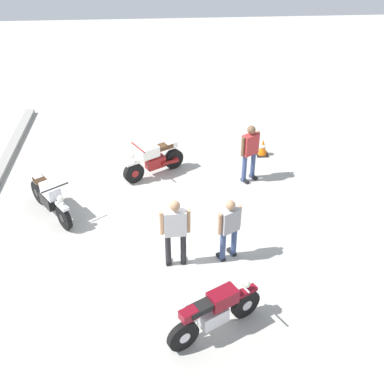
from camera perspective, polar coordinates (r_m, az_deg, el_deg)
ground_plane at (r=12.12m, az=-4.04°, el=-4.00°), size 40.00×40.00×0.00m
motorcycle_maroon_cruiser at (r=9.33m, az=2.74°, el=-14.04°), size 1.12×1.88×1.09m
motorcycle_cream_vintage at (r=13.87m, az=-4.50°, el=3.80°), size 1.16×1.74×1.07m
motorcycle_silver_cruiser at (r=12.70m, az=-16.54°, el=-0.63°), size 1.76×1.32×1.09m
person_in_red_shirt at (r=13.46m, az=6.89°, el=5.00°), size 0.50×0.59×1.70m
person_in_white_shirt at (r=10.39m, az=-2.00°, el=-4.41°), size 0.33×0.67×1.73m
person_in_gray_shirt at (r=10.64m, az=4.44°, el=-4.12°), size 0.47×0.59×1.59m
traffic_cone at (r=15.11m, az=8.39°, el=5.25°), size 0.36×0.36×0.53m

